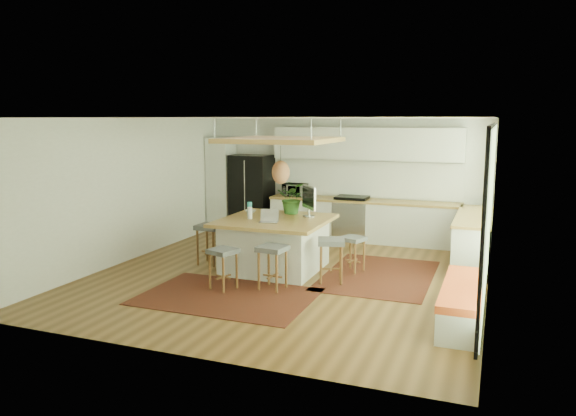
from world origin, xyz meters
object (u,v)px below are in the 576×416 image
at_px(stool_right_front, 331,261).
at_px(stool_left_side, 210,245).
at_px(stool_near_left, 223,268).
at_px(island_plant, 293,201).
at_px(stool_near_right, 273,268).
at_px(fridge, 252,194).
at_px(monitor, 309,203).
at_px(island, 275,244).
at_px(microwave, 295,188).
at_px(stool_right_back, 353,252).
at_px(laptop, 269,216).

height_order(stool_right_front, stool_left_side, stool_left_side).
xyz_separation_m(stool_near_left, stool_left_side, (-0.95, 1.31, 0.00)).
bearing_deg(island_plant, stool_near_right, -79.95).
height_order(fridge, monitor, fridge).
height_order(stool_near_left, island_plant, island_plant).
bearing_deg(island, fridge, 121.41).
height_order(stool_near_right, island_plant, island_plant).
height_order(stool_near_left, monitor, monitor).
distance_m(stool_left_side, monitor, 2.02).
relative_size(island, microwave, 3.54).
distance_m(fridge, stool_near_left, 4.58).
distance_m(stool_right_front, island_plant, 1.67).
height_order(stool_right_back, stool_left_side, stool_left_side).
distance_m(stool_right_back, laptop, 1.65).
height_order(laptop, island_plant, island_plant).
relative_size(stool_near_left, stool_near_right, 0.94).
relative_size(stool_right_front, microwave, 1.40).
bearing_deg(laptop, island, 82.02).
height_order(laptop, microwave, microwave).
xyz_separation_m(monitor, microwave, (-1.18, 2.49, -0.09)).
bearing_deg(fridge, stool_near_left, -68.23).
bearing_deg(laptop, microwave, 89.30).
relative_size(laptop, microwave, 0.64).
distance_m(fridge, island, 3.46).
relative_size(island, stool_near_left, 2.79).
xyz_separation_m(stool_near_right, stool_right_back, (0.93, 1.46, 0.00)).
height_order(stool_left_side, monitor, monitor).
relative_size(laptop, monitor, 0.54).
relative_size(island, stool_left_side, 2.46).
height_order(fridge, stool_near_right, fridge).
relative_size(fridge, island_plant, 3.07).
bearing_deg(stool_right_front, island, 161.40).
bearing_deg(island_plant, fridge, 129.27).
bearing_deg(island_plant, stool_near_left, -102.00).
xyz_separation_m(island, monitor, (0.49, 0.42, 0.72)).
xyz_separation_m(stool_right_front, monitor, (-0.67, 0.81, 0.83)).
bearing_deg(stool_right_front, fridge, 131.62).
bearing_deg(stool_near_right, monitor, 86.80).
bearing_deg(stool_near_left, laptop, 70.61).
distance_m(stool_near_right, laptop, 1.07).
relative_size(stool_near_right, stool_left_side, 0.94).
distance_m(stool_right_front, microwave, 3.85).
height_order(stool_right_front, laptop, laptop).
relative_size(stool_right_back, microwave, 1.21).
bearing_deg(stool_right_back, laptop, -150.76).
bearing_deg(fridge, island, -55.57).
bearing_deg(microwave, laptop, -70.85).
xyz_separation_m(fridge, laptop, (1.82, -3.30, 0.12)).
height_order(fridge, island, fridge).
xyz_separation_m(stool_right_back, monitor, (-0.85, 0.06, 0.83)).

